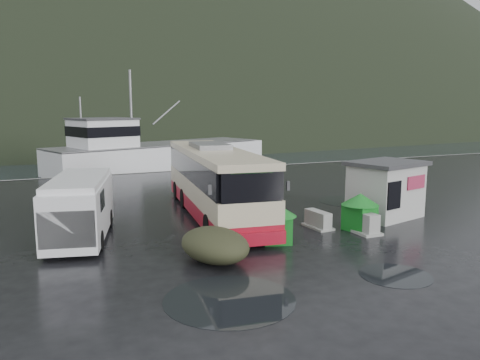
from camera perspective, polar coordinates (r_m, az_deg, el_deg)
name	(u,v)px	position (r m, az deg, el deg)	size (l,w,h in m)	color
ground	(217,237)	(19.39, -2.84, -6.98)	(160.00, 160.00, 0.00)	black
harbor_water	(59,128)	(127.68, -21.16, 5.99)	(300.00, 180.00, 0.02)	black
quay_edge	(126,174)	(38.36, -13.75, 0.74)	(160.00, 0.60, 1.50)	#999993
headland	(64,116)	(267.96, -20.67, 7.27)	(780.00, 540.00, 570.00)	black
coach_bus	(215,215)	(23.30, -3.08, -4.26)	(3.09, 12.41, 3.51)	#C4B594
white_van	(82,238)	(20.25, -18.71, -6.77)	(2.11, 6.13, 2.56)	white
waste_bin_left	(359,230)	(21.12, 14.31, -5.92)	(1.16, 1.16, 1.62)	#14751F
waste_bin_right	(277,242)	(18.74, 4.50, -7.57)	(1.11, 1.11, 1.55)	#14751F
dome_tent	(215,261)	(16.54, -3.08, -9.83)	(2.11, 2.96, 1.16)	#2F301D
ticket_kiosk	(384,217)	(23.88, 17.19, -4.32)	(3.49, 2.65, 2.73)	#B9B9B4
jersey_barrier_a	(318,228)	(21.12, 9.45, -5.76)	(0.76, 1.52, 0.76)	#999993
jersey_barrier_b	(362,232)	(20.83, 14.61, -6.14)	(0.89, 1.79, 0.89)	#999993
fishing_trawler	(159,163)	(45.37, -9.81, 2.10)	(24.65, 5.41, 9.86)	white
puddles	(296,255)	(17.26, 6.85, -9.06)	(18.95, 14.97, 0.01)	black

